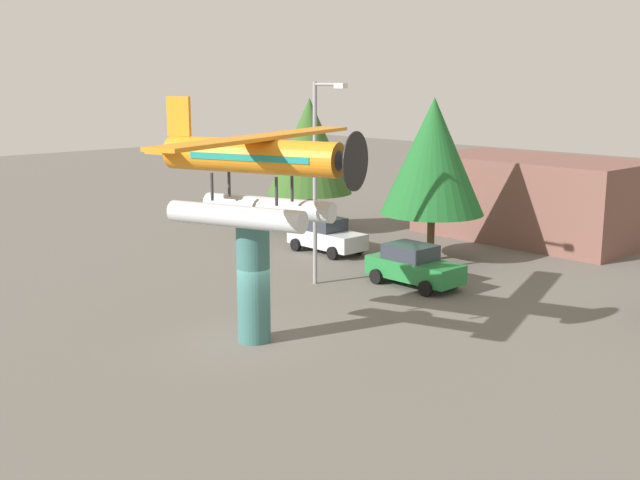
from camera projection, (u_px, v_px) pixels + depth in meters
name	position (u px, v px, depth m)	size (l,w,h in m)	color
ground_plane	(255.00, 341.00, 26.26)	(140.00, 140.00, 0.00)	#605B54
display_pedestal	(254.00, 282.00, 25.85)	(1.10, 1.10, 4.02)	#386B66
floatplane_monument	(255.00, 171.00, 25.05)	(7.20, 10.15, 4.00)	silver
car_near_silver	(326.00, 235.00, 39.46)	(4.20, 2.02, 1.76)	silver
car_mid_green	(414.00, 265.00, 33.05)	(4.20, 2.02, 1.76)	#237A38
streetlight_primary	(318.00, 170.00, 32.48)	(1.84, 0.28, 8.48)	gray
storefront_building	(533.00, 198.00, 42.87)	(11.75, 6.73, 4.42)	brown
tree_west	(310.00, 146.00, 44.17)	(4.82, 4.82, 7.56)	brown
tree_east	(433.00, 156.00, 37.01)	(4.95, 4.95, 7.77)	brown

